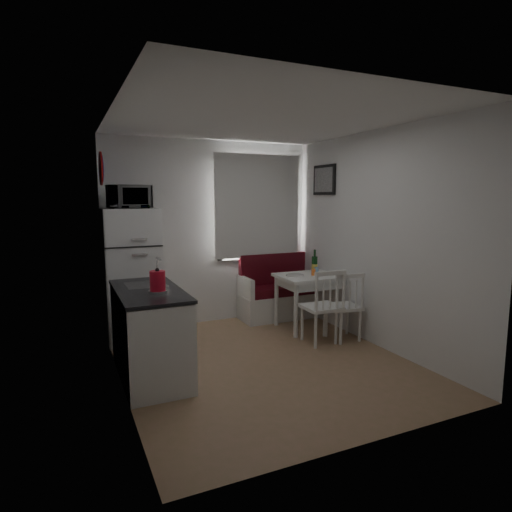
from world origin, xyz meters
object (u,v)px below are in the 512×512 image
at_px(kitchen_counter, 150,332).
at_px(microwave, 129,197).
at_px(dining_table, 314,281).
at_px(chair_left, 326,299).
at_px(fridge, 131,275).
at_px(kettle, 158,281).
at_px(chair_right, 347,299).
at_px(bench, 283,296).
at_px(wine_bottle, 315,261).

distance_m(kitchen_counter, microwave, 1.81).
height_order(dining_table, chair_left, chair_left).
height_order(fridge, kettle, fridge).
height_order(chair_left, fridge, fridge).
distance_m(chair_right, fridge, 2.73).
bearing_deg(fridge, chair_left, -29.82).
bearing_deg(kitchen_counter, fridge, 89.10).
height_order(chair_left, kettle, kettle).
xyz_separation_m(bench, dining_table, (0.14, -0.66, 0.35)).
xyz_separation_m(chair_right, wine_bottle, (-0.00, 0.76, 0.37)).
bearing_deg(microwave, bench, 4.13).
bearing_deg(chair_left, fridge, 152.37).
distance_m(dining_table, chair_left, 0.72).
bearing_deg(bench, kettle, -144.28).
bearing_deg(microwave, chair_right, -25.47).
xyz_separation_m(dining_table, chair_right, (0.06, -0.66, -0.12)).
relative_size(chair_left, kettle, 2.14).
xyz_separation_m(kitchen_counter, bench, (2.25, 1.36, -0.14)).
xyz_separation_m(bench, kettle, (-2.20, -1.58, 0.70)).
bearing_deg(chair_right, chair_left, -171.99).
relative_size(dining_table, wine_bottle, 3.06).
distance_m(chair_left, microwave, 2.71).
bearing_deg(dining_table, wine_bottle, 59.92).
relative_size(bench, fridge, 0.80).
height_order(dining_table, chair_right, chair_right).
height_order(bench, dining_table, bench).
xyz_separation_m(chair_left, chair_right, (0.31, 0.01, -0.04)).
height_order(dining_table, kettle, kettle).
xyz_separation_m(microwave, kettle, (0.03, -1.42, -0.80)).
distance_m(bench, chair_left, 1.36).
relative_size(chair_left, wine_bottle, 1.51).
bearing_deg(chair_right, kitchen_counter, -172.27).
distance_m(chair_left, kettle, 2.15).
xyz_separation_m(microwave, wine_bottle, (2.43, -0.40, -0.90)).
xyz_separation_m(kettle, wine_bottle, (2.40, 1.03, -0.10)).
xyz_separation_m(bench, chair_right, (0.20, -1.32, 0.22)).
height_order(dining_table, microwave, microwave).
relative_size(kitchen_counter, chair_left, 2.63).
relative_size(chair_right, fridge, 0.28).
height_order(kitchen_counter, fridge, fridge).
relative_size(kitchen_counter, kettle, 5.61).
distance_m(fridge, kettle, 1.48).
bearing_deg(wine_bottle, fridge, 169.57).
bearing_deg(kettle, chair_right, 6.31).
bearing_deg(kettle, dining_table, 21.60).
relative_size(microwave, kettle, 2.18).
bearing_deg(fridge, kitchen_counter, -90.90).
bearing_deg(chair_left, wine_bottle, 70.05).
relative_size(bench, wine_bottle, 4.02).
relative_size(dining_table, kettle, 4.33).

